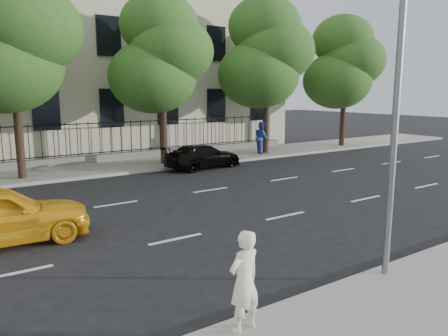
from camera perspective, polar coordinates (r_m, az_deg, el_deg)
The scene contains 13 objects.
ground at distance 10.11m, azimuth 0.47°, elevation -13.19°, with size 120.00×120.00×0.00m, color black.
far_sidewalk at distance 22.61m, azimuth -20.15°, elevation -0.51°, with size 60.00×4.00×0.15m, color gray.
lane_markings at distance 14.04m, azimuth -10.69°, elevation -6.59°, with size 49.60×4.62×0.01m, color silver, non-canonical shape.
masonry_building at distance 31.44m, azimuth -25.44°, elevation 18.36°, with size 34.60×12.11×18.50m.
iron_fence at distance 24.16m, azimuth -21.23°, elevation 1.44°, with size 30.00×0.50×2.20m.
street_light at distance 9.81m, azimuth 19.49°, elevation 16.29°, with size 0.25×3.32×8.05m.
tree_c at distance 21.39m, azimuth -26.06°, elevation 15.59°, with size 5.89×5.50×9.80m.
tree_d at distance 23.47m, azimuth -8.25°, elevation 14.50°, with size 5.34×4.94×8.84m.
tree_e at distance 27.31m, azimuth 5.49°, elevation 14.68°, with size 5.71×5.31×9.46m.
tree_f at distance 32.19m, azimuth 15.39°, elevation 13.10°, with size 5.52×5.12×9.01m.
black_sedan at distance 22.68m, azimuth -2.72°, elevation 1.53°, with size 1.74×4.28×1.24m, color black.
woman_near at distance 7.21m, azimuth 2.65°, elevation -14.53°, with size 0.61×0.40×1.68m, color white.
pedestrian_far at distance 27.10m, azimuth 4.91°, elevation 3.99°, with size 0.95×0.74×1.95m, color #2C4194.
Camera 1 is at (-5.28, -7.63, 4.00)m, focal length 35.00 mm.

